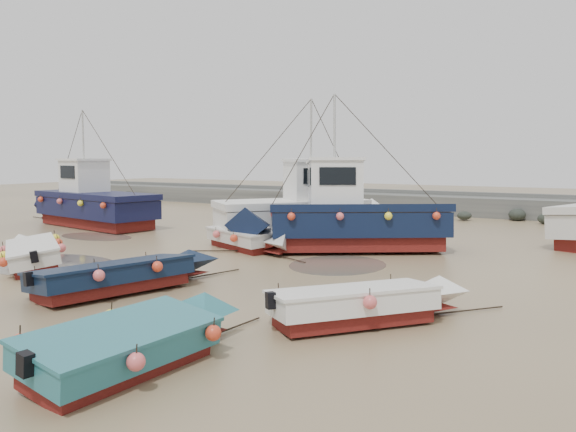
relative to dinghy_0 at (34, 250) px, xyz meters
name	(u,v)px	position (x,y,z in m)	size (l,w,h in m)	color
ground	(182,265)	(4.32, 2.66, -0.54)	(120.00, 120.00, 0.00)	#98805C
seawall	(399,203)	(4.37, 24.65, 0.09)	(60.00, 4.92, 1.50)	slate
puddle_a	(51,264)	(0.27, 0.43, -0.54)	(5.27, 5.27, 0.01)	#5E574B
puddle_b	(338,265)	(8.93, 5.45, -0.54)	(3.26, 3.26, 0.01)	#5E574B
puddle_c	(96,237)	(-3.89, 5.96, -0.54)	(4.03, 4.03, 0.01)	#5E574B
puddle_d	(349,237)	(6.46, 11.83, -0.54)	(5.76, 5.76, 0.01)	#5E574B
dinghy_0	(34,250)	(0.00, 0.00, 0.00)	(5.78, 4.13, 1.43)	maroon
dinghy_1	(125,272)	(5.47, -1.02, 0.00)	(3.25, 6.56, 1.43)	maroon
dinghy_2	(137,336)	(9.96, -4.97, 0.01)	(2.27, 5.71, 1.43)	maroon
dinghy_3	(368,300)	(12.50, -0.45, 0.01)	(4.39, 5.06, 1.43)	maroon
dinghy_5	(250,236)	(4.53, 6.52, 0.01)	(5.67, 3.30, 1.43)	maroon
cabin_boat_0	(89,202)	(-7.48, 8.63, 0.77)	(11.10, 4.24, 6.22)	maroon
cabin_boat_1	(304,211)	(5.25, 9.71, 0.81)	(6.84, 8.48, 6.22)	maroon
cabin_boat_2	(343,218)	(7.90, 8.08, 0.80)	(9.18, 6.56, 6.22)	maroon
person	(258,238)	(2.91, 9.52, -0.54)	(0.63, 0.41, 1.72)	#182033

